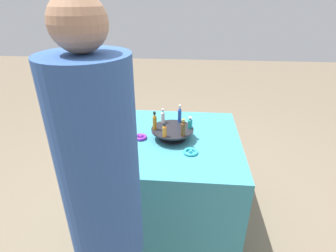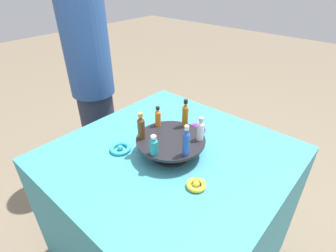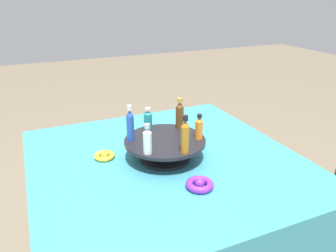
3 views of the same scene
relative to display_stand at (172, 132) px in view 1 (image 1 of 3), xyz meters
name	(u,v)px [view 1 (image 1 of 3)]	position (x,y,z in m)	size (l,w,h in m)	color
ground_plane	(172,216)	(0.00, 0.00, -0.81)	(12.00, 12.00, 0.00)	#756651
party_table	(172,180)	(0.00, 0.00, -0.43)	(0.97, 0.97, 0.76)	teal
display_stand	(172,132)	(0.00, 0.00, 0.00)	(0.30, 0.30, 0.08)	black
bottle_brown	(183,128)	(-0.08, 0.10, 0.08)	(0.03, 0.03, 0.12)	brown
bottle_teal	(190,123)	(-0.12, -0.02, 0.07)	(0.03, 0.03, 0.09)	teal
bottle_blue	(180,114)	(-0.04, -0.12, 0.09)	(0.03, 0.03, 0.13)	#234CAD
bottle_clear	(163,116)	(0.08, -0.10, 0.08)	(0.03, 0.03, 0.11)	silver
bottle_amber	(155,121)	(0.12, 0.02, 0.09)	(0.03, 0.03, 0.13)	#AD6B19
bottle_orange	(165,130)	(0.04, 0.12, 0.07)	(0.03, 0.03, 0.10)	orange
ribbon_bow_purple	(141,137)	(0.23, 0.02, -0.04)	(0.09, 0.09, 0.03)	purple
ribbon_bow_teal	(191,152)	(-0.13, 0.19, -0.04)	(0.10, 0.10, 0.03)	#2DB7CC
ribbon_bow_gold	(186,125)	(-0.09, -0.21, -0.04)	(0.08, 0.08, 0.03)	gold
person_figure	(107,220)	(0.21, 0.89, 0.05)	(0.29, 0.29, 1.70)	#282D42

